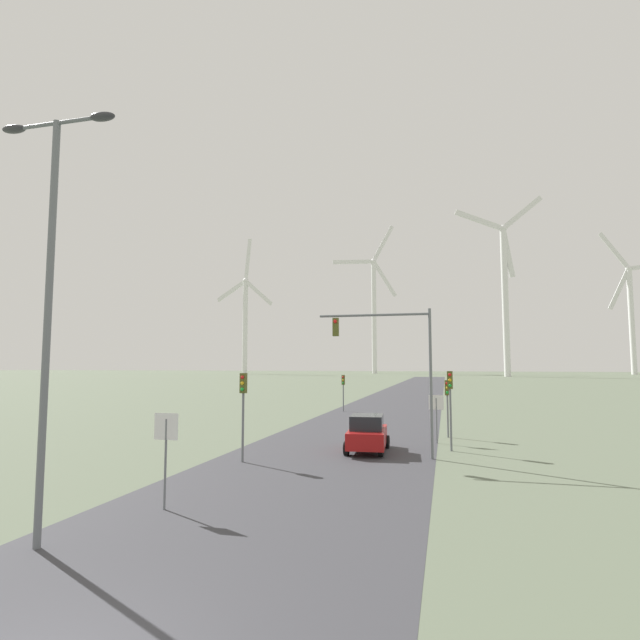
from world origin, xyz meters
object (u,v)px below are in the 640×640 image
at_px(streetlamp, 50,274).
at_px(traffic_light_post_mid_left, 343,385).
at_px(stop_sign_far, 436,409).
at_px(wind_turbine_left, 374,305).
at_px(wind_turbine_far_left, 245,315).
at_px(traffic_light_post_near_left, 243,397).
at_px(wind_turbine_center, 505,287).
at_px(traffic_light_mast_overhead, 392,351).
at_px(traffic_light_post_near_right, 450,392).
at_px(car_approaching, 367,433).
at_px(traffic_light_post_mid_right, 447,395).
at_px(stop_sign_near, 166,442).
at_px(wind_turbine_right, 631,308).

distance_m(streetlamp, traffic_light_post_mid_left, 35.80).
distance_m(stop_sign_far, wind_turbine_left, 207.71).
distance_m(stop_sign_far, wind_turbine_far_left, 197.95).
bearing_deg(traffic_light_post_near_left, wind_turbine_center, 79.72).
height_order(streetlamp, wind_turbine_left, wind_turbine_left).
relative_size(streetlamp, traffic_light_mast_overhead, 1.52).
distance_m(streetlamp, wind_turbine_center, 177.65).
height_order(traffic_light_post_near_right, wind_turbine_far_left, wind_turbine_far_left).
height_order(traffic_light_post_mid_left, traffic_light_mast_overhead, traffic_light_mast_overhead).
height_order(streetlamp, traffic_light_mast_overhead, streetlamp).
bearing_deg(wind_turbine_far_left, car_approaching, -65.47).
relative_size(traffic_light_post_mid_left, wind_turbine_center, 0.05).
distance_m(traffic_light_post_near_right, wind_turbine_far_left, 200.29).
xyz_separation_m(traffic_light_post_near_left, traffic_light_mast_overhead, (6.45, 2.80, 2.09)).
height_order(traffic_light_post_near_left, car_approaching, traffic_light_post_near_left).
relative_size(stop_sign_far, car_approaching, 0.63).
xyz_separation_m(stop_sign_far, wind_turbine_left, (-31.77, 203.05, 30.12)).
bearing_deg(streetlamp, traffic_light_post_mid_right, 65.43).
xyz_separation_m(stop_sign_near, traffic_light_mast_overhead, (5.86, 10.14, 2.99)).
xyz_separation_m(traffic_light_post_near_left, traffic_light_post_mid_right, (8.96, 10.01, -0.41)).
bearing_deg(traffic_light_post_near_left, traffic_light_post_near_right, 29.86).
relative_size(stop_sign_near, stop_sign_far, 1.09).
bearing_deg(car_approaching, wind_turbine_left, 97.84).
bearing_deg(traffic_light_post_near_right, streetlamp, -121.03).
height_order(streetlamp, traffic_light_post_near_right, streetlamp).
height_order(traffic_light_mast_overhead, wind_turbine_far_left, wind_turbine_far_left).
height_order(stop_sign_near, car_approaching, stop_sign_near).
bearing_deg(car_approaching, wind_turbine_far_left, 114.53).
relative_size(wind_turbine_left, wind_turbine_center, 1.10).
distance_m(stop_sign_far, wind_turbine_center, 158.98).
bearing_deg(traffic_light_post_near_right, wind_turbine_far_left, 115.74).
bearing_deg(wind_turbine_center, stop_sign_near, -99.65).
distance_m(wind_turbine_left, wind_turbine_center, 71.59).
distance_m(streetlamp, traffic_light_post_near_left, 11.55).
xyz_separation_m(traffic_light_post_near_left, wind_turbine_right, (84.71, 212.44, 24.70)).
height_order(wind_turbine_far_left, wind_turbine_right, wind_turbine_right).
distance_m(traffic_light_post_mid_left, traffic_light_post_mid_right, 17.36).
distance_m(stop_sign_near, traffic_light_post_mid_right, 19.28).
bearing_deg(stop_sign_near, wind_turbine_right, 69.06).
relative_size(traffic_light_mast_overhead, wind_turbine_center, 0.11).
relative_size(wind_turbine_left, wind_turbine_right, 1.16).
bearing_deg(car_approaching, traffic_light_post_near_left, -141.38).
bearing_deg(streetlamp, stop_sign_far, 64.20).
bearing_deg(wind_turbine_center, wind_turbine_far_left, 168.33).
height_order(traffic_light_post_near_left, traffic_light_mast_overhead, traffic_light_mast_overhead).
distance_m(streetlamp, traffic_light_post_mid_right, 23.39).
bearing_deg(traffic_light_post_mid_right, car_approaching, -123.24).
height_order(traffic_light_post_near_right, wind_turbine_center, wind_turbine_center).
bearing_deg(traffic_light_post_mid_left, traffic_light_post_mid_right, -57.37).
height_order(traffic_light_post_mid_right, wind_turbine_left, wind_turbine_left).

